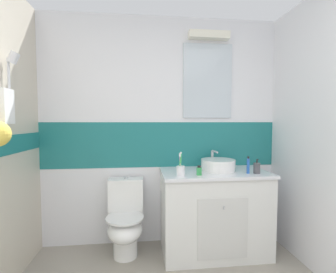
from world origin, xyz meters
TOP-DOWN VIEW (x-y plane):
  - wall_back_tiled at (0.01, 2.45)m, footprint 3.20×0.20m
  - vanity_cabinet at (0.51, 2.11)m, footprint 1.08×0.60m
  - sink_basin at (0.56, 2.13)m, footprint 0.35×0.39m
  - toilet at (-0.39, 2.16)m, footprint 0.37×0.50m
  - toothbrush_cup at (0.13, 1.93)m, footprint 0.08×0.08m
  - soap_dispenser at (0.89, 1.95)m, footprint 0.06×0.06m
  - perfume_flask_small at (0.31, 1.94)m, footprint 0.04×0.03m
  - toothpaste_tube_upright at (0.81, 1.96)m, footprint 0.03×0.03m

SIDE VIEW (x-z plane):
  - toilet at x=-0.39m, z-range -0.03..0.74m
  - vanity_cabinet at x=0.51m, z-range 0.00..0.85m
  - perfume_flask_small at x=0.31m, z-range 0.85..0.94m
  - soap_dispenser at x=0.89m, z-range 0.83..0.98m
  - toothbrush_cup at x=0.13m, z-range 0.80..1.02m
  - sink_basin at x=0.56m, z-range 0.82..1.01m
  - toothpaste_tube_upright at x=0.81m, z-range 0.85..1.01m
  - wall_back_tiled at x=0.01m, z-range 0.01..2.51m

